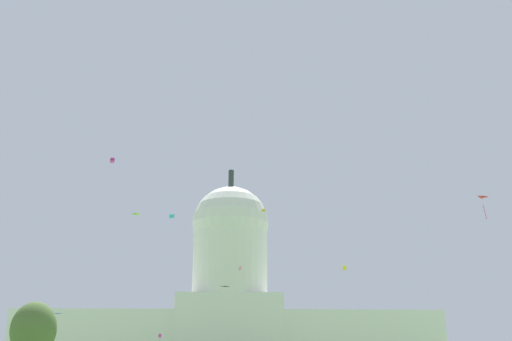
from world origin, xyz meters
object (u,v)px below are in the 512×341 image
object	(u,v)px
capitol_building	(229,316)
kite_blue_low	(57,316)
kite_pink_mid	(240,268)
kite_magenta_low	(160,337)
tree_west_far	(33,330)
kite_lime_mid	(138,218)
kite_cyan_high	(172,216)
kite_magenta_high	(112,160)
kite_yellow_mid	(345,268)
kite_gold_high	(264,210)
kite_red_mid	(482,202)
kite_black_low	(225,288)

from	to	relation	value
capitol_building	kite_blue_low	bearing A→B (deg)	-114.25
kite_pink_mid	kite_magenta_low	bearing A→B (deg)	107.23
tree_west_far	kite_blue_low	size ratio (longest dim) A/B	4.73
kite_lime_mid	kite_pink_mid	bearing A→B (deg)	-72.29
capitol_building	kite_cyan_high	world-z (taller)	capitol_building
tree_west_far	kite_magenta_high	world-z (taller)	kite_magenta_high
kite_lime_mid	kite_cyan_high	bearing A→B (deg)	-59.90
kite_magenta_high	kite_pink_mid	world-z (taller)	kite_magenta_high
kite_blue_low	kite_magenta_low	xyz separation A→B (m)	(15.82, 39.33, -1.71)
kite_pink_mid	kite_magenta_low	size ratio (longest dim) A/B	0.39
capitol_building	kite_blue_low	xyz separation A→B (m)	(-33.35, -74.03, -6.48)
kite_yellow_mid	kite_magenta_low	world-z (taller)	kite_yellow_mid
kite_blue_low	kite_cyan_high	size ratio (longest dim) A/B	1.90
kite_gold_high	kite_red_mid	xyz separation A→B (m)	(31.93, -60.87, -13.82)
kite_cyan_high	kite_magenta_low	size ratio (longest dim) A/B	0.53
kite_magenta_high	kite_lime_mid	size ratio (longest dim) A/B	1.06
tree_west_far	kite_magenta_high	distance (m)	76.35
kite_red_mid	kite_magenta_low	world-z (taller)	kite_red_mid
kite_yellow_mid	kite_gold_high	bearing A→B (deg)	28.40
kite_gold_high	kite_black_low	xyz separation A→B (m)	(-9.28, -40.42, -25.19)
tree_west_far	kite_magenta_high	size ratio (longest dim) A/B	9.76
kite_lime_mid	kite_blue_low	bearing A→B (deg)	-36.14
kite_magenta_low	kite_pink_mid	bearing A→B (deg)	46.40
capitol_building	kite_blue_low	size ratio (longest dim) A/B	47.07
kite_magenta_low	kite_black_low	bearing A→B (deg)	-40.85
kite_pink_mid	kite_lime_mid	distance (m)	89.26
kite_yellow_mid	kite_cyan_high	size ratio (longest dim) A/B	0.88
kite_yellow_mid	kite_black_low	size ratio (longest dim) A/B	0.82
kite_red_mid	kite_magenta_low	distance (m)	91.78
kite_magenta_low	kite_blue_low	bearing A→B (deg)	-81.90
kite_pink_mid	kite_yellow_mid	bearing A→B (deg)	-127.61
kite_blue_low	kite_pink_mid	size ratio (longest dim) A/B	2.57
kite_blue_low	kite_pink_mid	distance (m)	60.31
kite_black_low	kite_lime_mid	size ratio (longest dim) A/B	1.23
capitol_building	kite_magenta_low	bearing A→B (deg)	-116.80
kite_pink_mid	kite_cyan_high	bearing A→B (deg)	94.53
kite_blue_low	kite_black_low	world-z (taller)	kite_black_low
kite_magenta_high	kite_red_mid	size ratio (longest dim) A/B	0.40
kite_blue_low	kite_magenta_low	world-z (taller)	kite_blue_low
kite_yellow_mid	kite_red_mid	xyz separation A→B (m)	(12.59, -54.95, 1.97)
kite_cyan_high	kite_lime_mid	bearing A→B (deg)	110.47
capitol_building	kite_yellow_mid	xyz separation A→B (m)	(27.90, -48.68, 7.37)
tree_west_far	kite_pink_mid	bearing A→B (deg)	67.45
kite_gold_high	kite_lime_mid	distance (m)	79.17
kite_gold_high	kite_lime_mid	world-z (taller)	kite_gold_high
kite_magenta_high	kite_magenta_low	bearing A→B (deg)	-171.82
capitol_building	kite_red_mid	distance (m)	111.65
kite_pink_mid	kite_black_low	bearing A→B (deg)	177.17
kite_gold_high	kite_blue_low	bearing A→B (deg)	87.25
kite_magenta_high	kite_red_mid	bearing A→B (deg)	114.36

